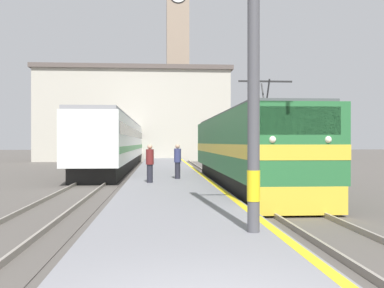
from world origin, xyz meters
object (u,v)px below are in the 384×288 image
second_waiting_passenger (150,163)px  clock_tower (178,55)px  person_on_platform (178,161)px  catenary_mast (258,17)px  passenger_train (124,143)px  locomotive_train (244,150)px

second_waiting_passenger → clock_tower: 48.03m
person_on_platform → second_waiting_passenger: 2.40m
person_on_platform → second_waiting_passenger: bearing=-122.4°
catenary_mast → person_on_platform: 13.39m
passenger_train → catenary_mast: size_ratio=5.35×
second_waiting_passenger → clock_tower: (3.08, 45.96, 13.61)m
catenary_mast → person_on_platform: bearing=94.6°
catenary_mast → clock_tower: 57.80m
passenger_train → catenary_mast: bearing=-81.5°
person_on_platform → passenger_train: bearing=100.8°
passenger_train → second_waiting_passenger: passenger_train is taller
clock_tower → second_waiting_passenger: bearing=-93.8°
passenger_train → clock_tower: (6.07, 21.54, 12.76)m
catenary_mast → person_on_platform: catenary_mast is taller
locomotive_train → person_on_platform: bearing=164.5°
passenger_train → clock_tower: 25.77m
person_on_platform → clock_tower: 46.03m
person_on_platform → clock_tower: (1.80, 43.93, 13.61)m
catenary_mast → second_waiting_passenger: catenary_mast is taller
catenary_mast → clock_tower: bearing=89.2°
passenger_train → second_waiting_passenger: size_ratio=26.80×
second_waiting_passenger → clock_tower: bearing=86.2°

